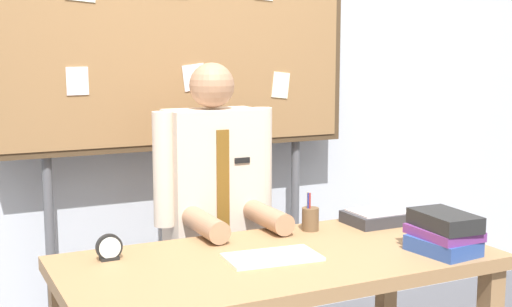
{
  "coord_description": "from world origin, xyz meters",
  "views": [
    {
      "loc": [
        -1.14,
        -2.15,
        1.47
      ],
      "look_at": [
        0.0,
        0.19,
        1.08
      ],
      "focal_mm": 48.74,
      "sensor_mm": 36.0,
      "label": 1
    }
  ],
  "objects_px": {
    "bulletin_board": "(182,38)",
    "book_stack": "(444,233)",
    "person": "(214,236)",
    "open_notebook": "(272,257)",
    "paper_tray": "(377,217)",
    "pen_holder": "(310,219)",
    "desk_clock": "(109,249)",
    "desk": "(278,281)"
  },
  "relations": [
    {
      "from": "bulletin_board",
      "to": "book_stack",
      "type": "height_order",
      "value": "bulletin_board"
    },
    {
      "from": "person",
      "to": "open_notebook",
      "type": "distance_m",
      "value": 0.63
    },
    {
      "from": "paper_tray",
      "to": "bulletin_board",
      "type": "bearing_deg",
      "value": 128.89
    },
    {
      "from": "book_stack",
      "to": "pen_holder",
      "type": "relative_size",
      "value": 1.66
    },
    {
      "from": "person",
      "to": "desk_clock",
      "type": "bearing_deg",
      "value": -145.39
    },
    {
      "from": "desk_clock",
      "to": "pen_holder",
      "type": "relative_size",
      "value": 0.59
    },
    {
      "from": "desk_clock",
      "to": "paper_tray",
      "type": "height_order",
      "value": "desk_clock"
    },
    {
      "from": "open_notebook",
      "to": "desk_clock",
      "type": "xyz_separation_m",
      "value": [
        -0.53,
        0.24,
        0.04
      ]
    },
    {
      "from": "desk",
      "to": "book_stack",
      "type": "height_order",
      "value": "book_stack"
    },
    {
      "from": "desk",
      "to": "desk_clock",
      "type": "height_order",
      "value": "desk_clock"
    },
    {
      "from": "open_notebook",
      "to": "desk_clock",
      "type": "distance_m",
      "value": 0.58
    },
    {
      "from": "book_stack",
      "to": "paper_tray",
      "type": "xyz_separation_m",
      "value": [
        0.04,
        0.46,
        -0.05
      ]
    },
    {
      "from": "pen_holder",
      "to": "desk_clock",
      "type": "bearing_deg",
      "value": -177.16
    },
    {
      "from": "desk",
      "to": "pen_holder",
      "type": "bearing_deg",
      "value": 42.42
    },
    {
      "from": "desk",
      "to": "bulletin_board",
      "type": "relative_size",
      "value": 0.75
    },
    {
      "from": "person",
      "to": "open_notebook",
      "type": "height_order",
      "value": "person"
    },
    {
      "from": "bulletin_board",
      "to": "open_notebook",
      "type": "relative_size",
      "value": 6.29
    },
    {
      "from": "bulletin_board",
      "to": "paper_tray",
      "type": "distance_m",
      "value": 1.23
    },
    {
      "from": "person",
      "to": "pen_holder",
      "type": "bearing_deg",
      "value": -50.38
    },
    {
      "from": "open_notebook",
      "to": "desk_clock",
      "type": "relative_size",
      "value": 3.54
    },
    {
      "from": "person",
      "to": "book_stack",
      "type": "relative_size",
      "value": 5.35
    },
    {
      "from": "book_stack",
      "to": "desk",
      "type": "bearing_deg",
      "value": 158.22
    },
    {
      "from": "person",
      "to": "book_stack",
      "type": "height_order",
      "value": "person"
    },
    {
      "from": "open_notebook",
      "to": "pen_holder",
      "type": "distance_m",
      "value": 0.43
    },
    {
      "from": "book_stack",
      "to": "desk_clock",
      "type": "distance_m",
      "value": 1.21
    },
    {
      "from": "desk_clock",
      "to": "paper_tray",
      "type": "distance_m",
      "value": 1.16
    },
    {
      "from": "bulletin_board",
      "to": "person",
      "type": "bearing_deg",
      "value": -89.99
    },
    {
      "from": "bulletin_board",
      "to": "desk_clock",
      "type": "relative_size",
      "value": 22.28
    },
    {
      "from": "desk",
      "to": "book_stack",
      "type": "distance_m",
      "value": 0.63
    },
    {
      "from": "person",
      "to": "desk_clock",
      "type": "height_order",
      "value": "person"
    },
    {
      "from": "desk",
      "to": "paper_tray",
      "type": "height_order",
      "value": "paper_tray"
    },
    {
      "from": "desk_clock",
      "to": "desk",
      "type": "bearing_deg",
      "value": -21.32
    },
    {
      "from": "person",
      "to": "bulletin_board",
      "type": "xyz_separation_m",
      "value": [
        -0.0,
        0.38,
        0.87
      ]
    },
    {
      "from": "book_stack",
      "to": "open_notebook",
      "type": "xyz_separation_m",
      "value": [
        -0.6,
        0.21,
        -0.07
      ]
    },
    {
      "from": "desk",
      "to": "person",
      "type": "bearing_deg",
      "value": 90.0
    },
    {
      "from": "desk_clock",
      "to": "paper_tray",
      "type": "bearing_deg",
      "value": 0.84
    },
    {
      "from": "desk",
      "to": "open_notebook",
      "type": "bearing_deg",
      "value": -150.72
    },
    {
      "from": "desk",
      "to": "book_stack",
      "type": "bearing_deg",
      "value": -21.78
    },
    {
      "from": "open_notebook",
      "to": "bulletin_board",
      "type": "bearing_deg",
      "value": 87.97
    },
    {
      "from": "pen_holder",
      "to": "open_notebook",
      "type": "bearing_deg",
      "value": -138.83
    },
    {
      "from": "desk",
      "to": "paper_tray",
      "type": "distance_m",
      "value": 0.66
    },
    {
      "from": "desk",
      "to": "person",
      "type": "distance_m",
      "value": 0.61
    }
  ]
}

